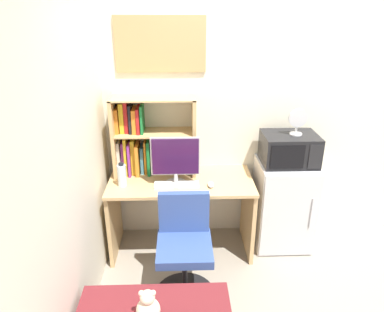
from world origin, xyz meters
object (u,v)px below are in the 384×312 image
Objects in this scene: desk_chair at (184,254)px; hutch_bookshelf at (142,137)px; keyboard at (177,185)px; monitor at (175,160)px; mini_fridge at (283,204)px; wall_corkboard at (160,44)px; teddy_bear at (148,307)px; water_bottle at (122,175)px; microwave at (289,149)px; desk_fan at (298,121)px; computer_mouse at (211,185)px.

hutch_bookshelf is at bearing 115.39° from desk_chair.
desk_chair is at bearing -83.05° from keyboard.
monitor is 0.23m from keyboard.
wall_corkboard is (-1.16, 0.24, 1.48)m from mini_fridge.
desk_chair is at bearing -145.57° from mini_fridge.
hutch_bookshelf is 0.55m from keyboard.
mini_fridge is 1.81m from teddy_bear.
water_bottle is 1.53m from microwave.
wall_corkboard reaches higher than hutch_bookshelf.
teddy_bear is at bearing -132.76° from desk_fan.
monitor is 4.16× the size of computer_mouse.
desk_fan is at bearing 33.16° from desk_chair.
computer_mouse is 0.80m from microwave.
desk_fan reaches higher than desk_chair.
computer_mouse is 0.22× the size of microwave.
hutch_bookshelf is 1.12m from desk_chair.
desk_fan is at bearing 47.24° from teddy_bear.
wall_corkboard reaches higher than microwave.
hutch_bookshelf reaches higher than water_bottle.
microwave is (1.03, 0.18, 0.26)m from keyboard.
microwave reaches higher than keyboard.
hutch_bookshelf reaches higher than mini_fridge.
desk_chair is (0.07, -0.52, -0.60)m from monitor.
wall_corkboard is (-0.12, 0.39, 0.93)m from monitor.
keyboard reaches higher than teddy_bear.
desk_fan is (0.04, -0.00, 0.85)m from mini_fridge.
water_bottle is at bearing -120.53° from hutch_bookshelf.
mini_fridge is at bearing 34.43° from desk_chair.
hutch_bookshelf reaches higher than desk_chair.
computer_mouse is 0.95m from desk_fan.
desk_fan is (0.77, 0.19, 0.52)m from computer_mouse.
mini_fridge is 1.18m from desk_chair.
hutch_bookshelf reaches higher than teddy_bear.
monitor is 1.86× the size of desk_fan.
keyboard is at bearing -170.23° from mini_fridge.
computer_mouse is at bearing -27.22° from hutch_bookshelf.
mini_fridge is 0.58m from microwave.
water_bottle is 0.97× the size of teddy_bear.
desk_fan is at bearing -11.45° from wall_corkboard.
computer_mouse is at bearing 62.75° from desk_chair.
mini_fridge is (0.73, 0.20, -0.33)m from computer_mouse.
keyboard is 1.81× the size of water_bottle.
desk_fan is 1.38m from wall_corkboard.
desk_fan is 1.51m from desk_chair.
teddy_bear is (-0.23, -0.68, 0.15)m from desk_chair.
wall_corkboard is at bearing 168.40° from microwave.
water_bottle reaches higher than keyboard.
desk_chair is at bearing -78.58° from wall_corkboard.
computer_mouse is (0.62, -0.32, -0.34)m from hutch_bookshelf.
mini_fridge is (1.04, 0.15, -0.55)m from monitor.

